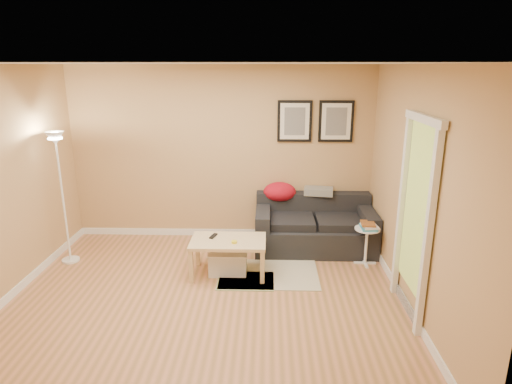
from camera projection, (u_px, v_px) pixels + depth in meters
floor at (206, 301)px, 4.98m from camera, size 4.50×4.50×0.00m
ceiling at (197, 63)px, 4.25m from camera, size 4.50×4.50×0.00m
wall_back at (222, 154)px, 6.53m from camera, size 4.50×0.00×4.50m
wall_front at (154, 281)px, 2.70m from camera, size 4.50×0.00×4.50m
wall_right at (416, 193)px, 4.55m from camera, size 0.00×4.00×4.00m
baseboard_back at (223, 232)px, 6.88m from camera, size 4.50×0.02×0.10m
baseboard_left at (12, 294)px, 5.03m from camera, size 0.02×4.00×0.10m
baseboard_right at (404, 300)px, 4.90m from camera, size 0.02×4.00×0.10m
sofa at (315, 224)px, 6.30m from camera, size 1.70×0.90×0.75m
red_throw at (280, 192)px, 6.50m from camera, size 0.48×0.36×0.28m
plaid_throw at (319, 191)px, 6.50m from camera, size 0.45×0.32×0.10m
framed_print_left at (295, 121)px, 6.34m from camera, size 0.50×0.04×0.60m
framed_print_right at (336, 121)px, 6.32m from camera, size 0.50×0.04×0.60m
area_rug at (269, 274)px, 5.60m from camera, size 1.25×0.85×0.01m
green_runner at (246, 281)px, 5.42m from camera, size 0.70×0.50×0.01m
coffee_table at (228, 257)px, 5.55m from camera, size 1.02×0.71×0.47m
remote_control at (213, 236)px, 5.58m from camera, size 0.09×0.17×0.02m
tape_roll at (234, 242)px, 5.38m from camera, size 0.07×0.07×0.03m
storage_bin at (228, 262)px, 5.62m from camera, size 0.49×0.36×0.30m
side_table at (366, 246)px, 5.84m from camera, size 0.33×0.33×0.51m
book_stack at (369, 226)px, 5.75m from camera, size 0.27×0.31×0.08m
floor_lamp at (63, 202)px, 5.75m from camera, size 0.23×0.23×1.79m
doorway at (413, 223)px, 4.49m from camera, size 0.12×1.01×2.13m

